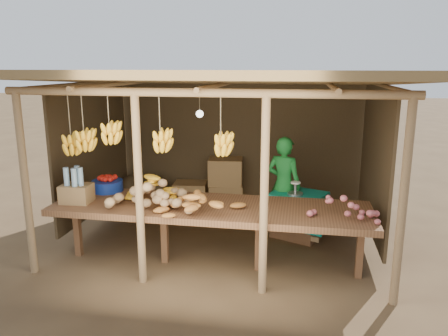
# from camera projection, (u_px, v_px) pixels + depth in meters

# --- Properties ---
(ground) EXTENTS (60.00, 60.00, 0.00)m
(ground) POSITION_uv_depth(u_px,v_px,m) (224.00, 237.00, 6.45)
(ground) COLOR brown
(ground) RESTS_ON ground
(stall_structure) EXTENTS (4.70, 3.50, 2.43)m
(stall_structure) POSITION_uv_depth(u_px,v_px,m) (218.00, 107.00, 6.01)
(stall_structure) COLOR #95734D
(stall_structure) RESTS_ON ground
(counter) EXTENTS (3.90, 1.05, 0.80)m
(counter) POSITION_uv_depth(u_px,v_px,m) (211.00, 210.00, 5.37)
(counter) COLOR brown
(counter) RESTS_ON ground
(potato_heap) EXTENTS (1.22, 0.84, 0.37)m
(potato_heap) POSITION_uv_depth(u_px,v_px,m) (153.00, 192.00, 5.25)
(potato_heap) COLOR #9E7A51
(potato_heap) RESTS_ON counter
(sweet_potato_heap) EXTENTS (0.95, 0.64, 0.35)m
(sweet_potato_heap) POSITION_uv_depth(u_px,v_px,m) (200.00, 198.00, 5.04)
(sweet_potato_heap) COLOR #AE6C2C
(sweet_potato_heap) RESTS_ON counter
(onion_heap) EXTENTS (0.87, 0.67, 0.35)m
(onion_heap) POSITION_uv_depth(u_px,v_px,m) (345.00, 205.00, 4.81)
(onion_heap) COLOR #C05D60
(onion_heap) RESTS_ON counter
(banana_pile) EXTENTS (0.74, 0.52, 0.35)m
(banana_pile) POSITION_uv_depth(u_px,v_px,m) (156.00, 186.00, 5.58)
(banana_pile) COLOR yellow
(banana_pile) RESTS_ON counter
(tomato_basin) EXTENTS (0.42, 0.42, 0.22)m
(tomato_basin) POSITION_uv_depth(u_px,v_px,m) (107.00, 185.00, 5.94)
(tomato_basin) COLOR navy
(tomato_basin) RESTS_ON counter
(bottle_box) EXTENTS (0.38, 0.31, 0.46)m
(bottle_box) POSITION_uv_depth(u_px,v_px,m) (76.00, 189.00, 5.44)
(bottle_box) COLOR olive
(bottle_box) RESTS_ON counter
(vendor) EXTENTS (0.63, 0.53, 1.47)m
(vendor) POSITION_uv_depth(u_px,v_px,m) (284.00, 185.00, 6.50)
(vendor) COLOR #1B7C2D
(vendor) RESTS_ON ground
(tarp_crate) EXTENTS (0.91, 0.86, 0.86)m
(tarp_crate) POSITION_uv_depth(u_px,v_px,m) (298.00, 213.00, 6.42)
(tarp_crate) COLOR brown
(tarp_crate) RESTS_ON ground
(carton_stack) EXTENTS (1.26, 0.54, 0.91)m
(carton_stack) POSITION_uv_depth(u_px,v_px,m) (214.00, 188.00, 7.57)
(carton_stack) COLOR olive
(carton_stack) RESTS_ON ground
(burlap_sacks) EXTENTS (0.97, 0.51, 0.68)m
(burlap_sacks) POSITION_uv_depth(u_px,v_px,m) (144.00, 191.00, 7.75)
(burlap_sacks) COLOR #453520
(burlap_sacks) RESTS_ON ground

